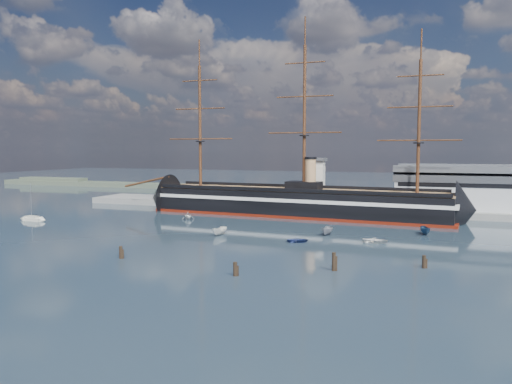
% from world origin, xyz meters
% --- Properties ---
extents(ground, '(600.00, 600.00, 0.00)m').
position_xyz_m(ground, '(0.00, 40.00, 0.00)').
color(ground, '#1A2C39').
rests_on(ground, ground).
extents(quay, '(180.00, 18.00, 2.00)m').
position_xyz_m(quay, '(10.00, 76.00, 0.00)').
color(quay, slate).
rests_on(quay, ground).
extents(warehouse, '(63.00, 21.00, 11.60)m').
position_xyz_m(warehouse, '(58.00, 80.00, 7.98)').
color(warehouse, '#B7BABC').
rests_on(warehouse, ground).
extents(quay_tower, '(5.00, 5.00, 15.00)m').
position_xyz_m(quay_tower, '(3.00, 73.00, 9.75)').
color(quay_tower, silver).
rests_on(quay_tower, ground).
extents(shoreline, '(120.00, 10.00, 4.00)m').
position_xyz_m(shoreline, '(-139.23, 135.00, 1.45)').
color(shoreline, '#3F4C38').
rests_on(shoreline, ground).
extents(warship, '(113.34, 21.65, 53.94)m').
position_xyz_m(warship, '(-1.83, 60.00, 4.04)').
color(warship, black).
rests_on(warship, ground).
extents(sailboat, '(6.70, 2.60, 10.45)m').
position_xyz_m(sailboat, '(-65.49, 23.67, 0.67)').
color(sailboat, beige).
rests_on(sailboat, ground).
extents(motorboat_a, '(6.09, 3.10, 2.33)m').
position_xyz_m(motorboat_a, '(-7.72, 21.06, 0.00)').
color(motorboat_a, white).
rests_on(motorboat_a, ground).
extents(motorboat_b, '(2.09, 3.10, 1.34)m').
position_xyz_m(motorboat_b, '(11.52, 18.91, 0.00)').
color(motorboat_b, navy).
rests_on(motorboat_b, ground).
extents(motorboat_c, '(6.29, 2.79, 2.45)m').
position_xyz_m(motorboat_c, '(15.55, 29.72, 0.00)').
color(motorboat_c, gray).
rests_on(motorboat_c, ground).
extents(motorboat_d, '(6.59, 6.29, 2.33)m').
position_xyz_m(motorboat_d, '(-26.89, 41.51, 0.00)').
color(motorboat_d, silver).
rests_on(motorboat_d, ground).
extents(motorboat_e, '(1.44, 3.35, 1.54)m').
position_xyz_m(motorboat_e, '(27.19, 23.86, 0.00)').
color(motorboat_e, white).
rests_on(motorboat_e, ground).
extents(motorboat_f, '(6.17, 3.40, 2.34)m').
position_xyz_m(motorboat_f, '(36.83, 38.08, 0.00)').
color(motorboat_f, navy).
rests_on(motorboat_f, ground).
extents(piling_near_left, '(0.64, 0.64, 2.98)m').
position_xyz_m(piling_near_left, '(-14.50, -7.53, 0.00)').
color(piling_near_left, black).
rests_on(piling_near_left, ground).
extents(piling_near_mid, '(0.64, 0.64, 2.94)m').
position_xyz_m(piling_near_mid, '(9.85, -11.81, 0.00)').
color(piling_near_mid, black).
rests_on(piling_near_mid, ground).
extents(piling_near_right, '(0.64, 0.64, 3.77)m').
position_xyz_m(piling_near_right, '(23.75, -3.17, 0.00)').
color(piling_near_right, black).
rests_on(piling_near_right, ground).
extents(piling_far_right, '(0.64, 0.64, 2.88)m').
position_xyz_m(piling_far_right, '(37.56, 3.90, 0.00)').
color(piling_far_right, black).
rests_on(piling_far_right, ground).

